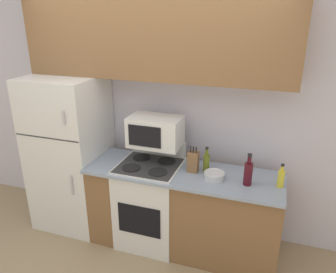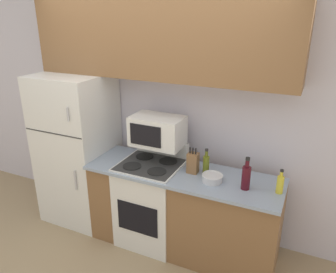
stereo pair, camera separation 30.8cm
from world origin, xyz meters
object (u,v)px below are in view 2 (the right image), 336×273
(microwave, at_px, (157,131))
(bowl, at_px, (212,178))
(bottle_wine_red, at_px, (246,177))
(bottle_olive_oil, at_px, (206,164))
(refrigerator, at_px, (78,149))
(bottle_cooking_spray, at_px, (280,184))
(stove, at_px, (151,201))
(knife_block, at_px, (193,163))

(microwave, xyz_separation_m, bowl, (0.65, -0.18, -0.29))
(bowl, height_order, bottle_wine_red, bottle_wine_red)
(microwave, xyz_separation_m, bottle_olive_oil, (0.54, -0.06, -0.23))
(bottle_olive_oil, bearing_deg, microwave, 173.44)
(refrigerator, relative_size, bowl, 8.84)
(bottle_olive_oil, xyz_separation_m, bottle_cooking_spray, (0.68, -0.06, -0.02))
(refrigerator, bearing_deg, stove, -4.09)
(knife_block, relative_size, bottle_olive_oil, 1.00)
(microwave, bearing_deg, bowl, -15.66)
(bowl, distance_m, bottle_cooking_spray, 0.58)
(bottle_olive_oil, xyz_separation_m, bottle_wine_red, (0.40, -0.12, 0.02))
(microwave, relative_size, knife_block, 1.99)
(bottle_cooking_spray, bearing_deg, microwave, 174.10)
(knife_block, bearing_deg, bottle_olive_oil, 10.62)
(bottle_wine_red, bearing_deg, microwave, 169.13)
(refrigerator, relative_size, bottle_wine_red, 5.72)
(microwave, distance_m, bottle_olive_oil, 0.59)
(microwave, relative_size, bottle_wine_red, 1.74)
(stove, height_order, bottle_olive_oil, bottle_olive_oil)
(bowl, xyz_separation_m, bottle_wine_red, (0.30, -0.00, 0.08))
(stove, relative_size, knife_block, 4.06)
(stove, height_order, bowl, stove)
(refrigerator, xyz_separation_m, bottle_wine_red, (1.95, -0.13, 0.14))
(knife_block, distance_m, bottle_wine_red, 0.54)
(stove, bearing_deg, bowl, -5.37)
(stove, height_order, knife_block, knife_block)
(bowl, xyz_separation_m, bottle_cooking_spray, (0.58, 0.05, 0.05))
(stove, xyz_separation_m, bowl, (0.67, -0.06, 0.46))
(stove, distance_m, knife_block, 0.68)
(bottle_wine_red, bearing_deg, bottle_olive_oil, 163.54)
(bottle_wine_red, bearing_deg, bottle_cooking_spray, 11.17)
(knife_block, xyz_separation_m, bottle_wine_red, (0.53, -0.10, 0.01))
(stove, xyz_separation_m, bottle_cooking_spray, (1.25, -0.01, 0.50))
(stove, bearing_deg, microwave, 79.37)
(refrigerator, height_order, knife_block, refrigerator)
(bottle_cooking_spray, bearing_deg, bottle_olive_oil, 174.63)
(knife_block, bearing_deg, bottle_wine_red, -10.33)
(bottle_olive_oil, bearing_deg, bottle_wine_red, -16.46)
(microwave, bearing_deg, refrigerator, -177.24)
(knife_block, xyz_separation_m, bottle_olive_oil, (0.12, 0.02, -0.00))
(knife_block, relative_size, bottle_cooking_spray, 1.19)
(knife_block, height_order, bottle_cooking_spray, knife_block)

